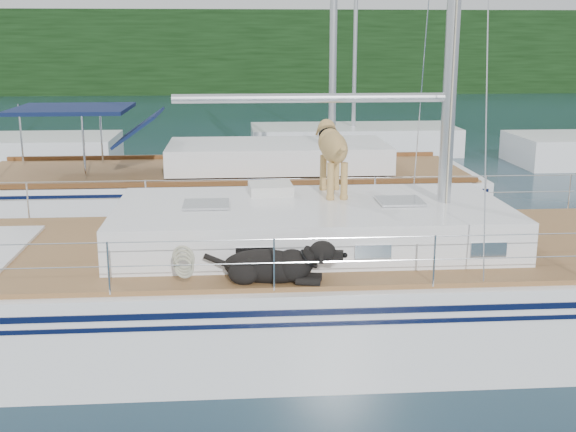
{
  "coord_description": "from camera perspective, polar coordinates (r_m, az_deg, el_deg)",
  "views": [
    {
      "loc": [
        -0.21,
        -9.33,
        3.95
      ],
      "look_at": [
        0.5,
        0.2,
        1.6
      ],
      "focal_mm": 45.0,
      "sensor_mm": 36.0,
      "label": 1
    }
  ],
  "objects": [
    {
      "name": "bg_boat_center",
      "position": [
        25.92,
        5.16,
        6.0
      ],
      "size": [
        7.2,
        3.0,
        11.65
      ],
      "color": "white",
      "rests_on": "ground"
    },
    {
      "name": "main_sailboat",
      "position": [
        9.89,
        -2.24,
        -5.49
      ],
      "size": [
        12.0,
        3.8,
        14.01
      ],
      "color": "white",
      "rests_on": "ground"
    },
    {
      "name": "tree_line",
      "position": [
        54.34,
        -4.14,
        12.78
      ],
      "size": [
        90.0,
        3.0,
        6.0
      ],
      "primitive_type": "cube",
      "color": "black",
      "rests_on": "ground"
    },
    {
      "name": "neighbor_sailboat",
      "position": [
        16.13,
        -4.67,
        1.87
      ],
      "size": [
        11.0,
        3.5,
        13.3
      ],
      "color": "white",
      "rests_on": "ground"
    },
    {
      "name": "shore_bank",
      "position": [
        55.64,
        -4.1,
        10.33
      ],
      "size": [
        92.0,
        1.0,
        1.2
      ],
      "primitive_type": "cube",
      "color": "#595147",
      "rests_on": "ground"
    },
    {
      "name": "ground",
      "position": [
        10.14,
        -2.77,
        -9.14
      ],
      "size": [
        120.0,
        120.0,
        0.0
      ],
      "primitive_type": "plane",
      "color": "black",
      "rests_on": "ground"
    }
  ]
}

